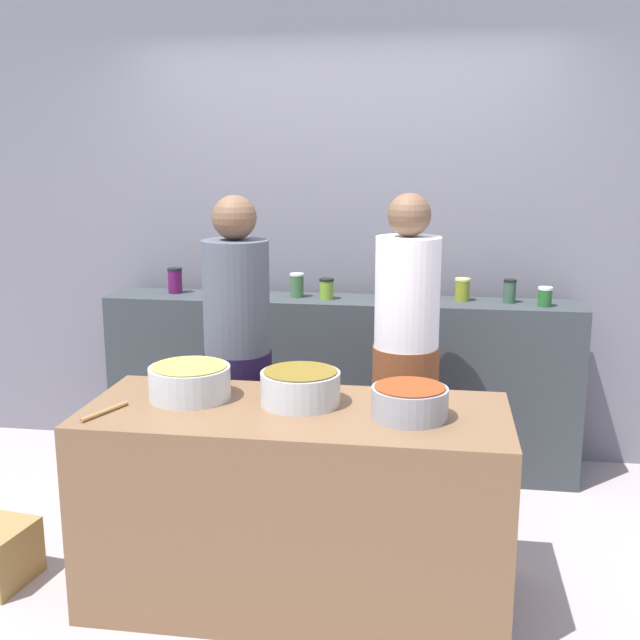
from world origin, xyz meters
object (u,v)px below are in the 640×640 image
(preserve_jar_4, at_px, (420,287))
(cooking_pot_right, at_px, (410,402))
(preserve_jar_5, at_px, (462,289))
(preserve_jar_7, at_px, (545,297))
(preserve_jar_6, at_px, (510,291))
(wooden_spoon, at_px, (105,411))
(cook_with_tongs, at_px, (238,379))
(cooking_pot_center, at_px, (300,388))
(preserve_jar_2, at_px, (327,289))
(preserve_jar_3, at_px, (384,288))
(preserve_jar_0, at_px, (175,280))
(preserve_jar_1, at_px, (297,285))
(cooking_pot_left, at_px, (190,382))
(cook_in_cap, at_px, (405,373))

(preserve_jar_4, xyz_separation_m, cooking_pot_right, (0.00, -1.50, -0.19))
(preserve_jar_5, relative_size, preserve_jar_7, 1.20)
(preserve_jar_6, xyz_separation_m, wooden_spoon, (-1.67, -1.60, -0.24))
(preserve_jar_4, xyz_separation_m, cook_with_tongs, (-0.85, -0.83, -0.33))
(preserve_jar_7, bearing_deg, cook_with_tongs, -154.60)
(preserve_jar_6, distance_m, cooking_pot_center, 1.66)
(preserve_jar_2, distance_m, cooking_pot_right, 1.52)
(preserve_jar_3, height_order, wooden_spoon, preserve_jar_3)
(preserve_jar_0, distance_m, preserve_jar_1, 0.73)
(preserve_jar_6, height_order, cooking_pot_center, preserve_jar_6)
(preserve_jar_7, bearing_deg, preserve_jar_5, 167.79)
(preserve_jar_4, bearing_deg, preserve_jar_0, -178.90)
(preserve_jar_1, relative_size, cooking_pot_left, 0.41)
(preserve_jar_5, bearing_deg, preserve_jar_2, -174.74)
(preserve_jar_1, bearing_deg, cooking_pot_left, -98.80)
(preserve_jar_7, xyz_separation_m, cooking_pot_left, (-1.58, -1.28, -0.17))
(wooden_spoon, distance_m, cook_in_cap, 1.52)
(cooking_pot_center, relative_size, cooking_pot_right, 1.10)
(preserve_jar_3, bearing_deg, preserve_jar_0, 178.54)
(preserve_jar_0, bearing_deg, wooden_spoon, -80.95)
(preserve_jar_0, relative_size, cooking_pot_right, 0.50)
(cooking_pot_right, height_order, cook_in_cap, cook_in_cap)
(cook_with_tongs, bearing_deg, cooking_pot_left, -95.84)
(preserve_jar_2, bearing_deg, preserve_jar_4, 9.07)
(preserve_jar_3, distance_m, cooking_pot_center, 1.37)
(cooking_pot_left, height_order, cook_in_cap, cook_in_cap)
(preserve_jar_6, bearing_deg, preserve_jar_3, -177.94)
(wooden_spoon, xyz_separation_m, cook_with_tongs, (0.33, 0.80, -0.09))
(wooden_spoon, bearing_deg, cook_with_tongs, 67.75)
(cooking_pot_center, bearing_deg, cooking_pot_right, -13.04)
(preserve_jar_0, relative_size, preserve_jar_6, 1.14)
(cooking_pot_center, height_order, cooking_pot_right, cooking_pot_center)
(preserve_jar_0, distance_m, cooking_pot_left, 1.48)
(cook_with_tongs, height_order, cook_in_cap, cook_in_cap)
(preserve_jar_7, relative_size, cooking_pot_right, 0.36)
(cooking_pot_right, relative_size, wooden_spoon, 1.21)
(preserve_jar_5, xyz_separation_m, cooking_pot_left, (-1.14, -1.38, -0.18))
(preserve_jar_6, bearing_deg, cooking_pot_left, -135.86)
(cook_in_cap, bearing_deg, preserve_jar_0, 156.68)
(preserve_jar_0, height_order, cook_in_cap, cook_in_cap)
(cooking_pot_left, relative_size, cooking_pot_right, 1.14)
(cooking_pot_center, bearing_deg, cook_with_tongs, 126.10)
(preserve_jar_1, xyz_separation_m, preserve_jar_2, (0.18, -0.04, -0.01))
(preserve_jar_3, xyz_separation_m, wooden_spoon, (-0.98, -1.57, -0.24))
(preserve_jar_1, distance_m, cooking_pot_right, 1.62)
(cooking_pot_left, bearing_deg, preserve_jar_0, 111.08)
(cooking_pot_right, bearing_deg, preserve_jar_0, 134.38)
(preserve_jar_5, height_order, preserve_jar_6, preserve_jar_6)
(preserve_jar_7, relative_size, wooden_spoon, 0.43)
(preserve_jar_2, height_order, cooking_pot_center, preserve_jar_2)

